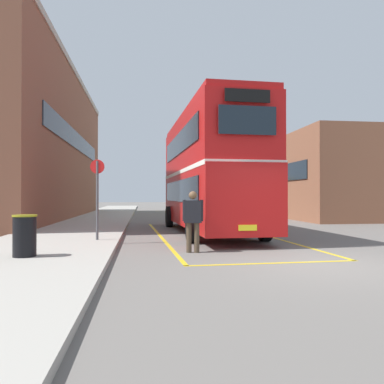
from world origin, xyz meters
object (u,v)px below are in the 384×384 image
at_px(litter_bin, 25,236).
at_px(bus_stop_sign, 97,191).
at_px(single_deck_bus, 211,194).
at_px(double_decker_bus, 208,171).
at_px(pedestrian_boarding, 193,217).

distance_m(litter_bin, bus_stop_sign, 3.57).
bearing_deg(single_deck_bus, double_decker_bus, -100.37).
bearing_deg(bus_stop_sign, pedestrian_boarding, -37.94).
bearing_deg(bus_stop_sign, single_deck_bus, 71.47).
distance_m(double_decker_bus, single_deck_bus, 19.88).
distance_m(double_decker_bus, bus_stop_sign, 5.22).
xyz_separation_m(single_deck_bus, pedestrian_boarding, (-4.89, -24.85, -0.70)).
relative_size(double_decker_bus, single_deck_bus, 1.12).
bearing_deg(double_decker_bus, single_deck_bus, 79.63).
xyz_separation_m(double_decker_bus, pedestrian_boarding, (-1.31, -5.32, -1.58)).
xyz_separation_m(single_deck_bus, litter_bin, (-8.86, -25.91, -1.03)).
bearing_deg(pedestrian_boarding, litter_bin, -165.08).
bearing_deg(litter_bin, pedestrian_boarding, 14.92).
xyz_separation_m(single_deck_bus, bus_stop_sign, (-7.62, -22.72, 0.01)).
relative_size(single_deck_bus, pedestrian_boarding, 5.71).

